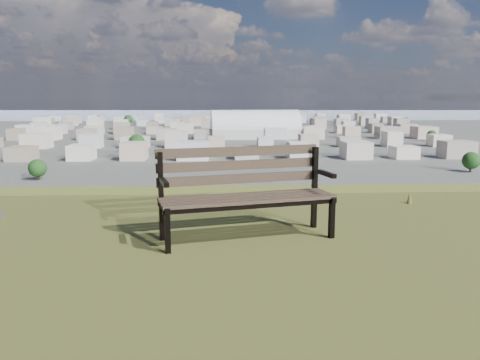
{
  "coord_description": "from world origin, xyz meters",
  "views": [
    {
      "loc": [
        -0.33,
        -3.3,
        26.51
      ],
      "look_at": [
        -0.04,
        3.57,
        25.3
      ],
      "focal_mm": 35.0,
      "sensor_mm": 36.0,
      "label": 1
    }
  ],
  "objects": [
    {
      "name": "far_hills",
      "position": [
        -60.92,
        1402.93,
        25.47
      ],
      "size": [
        2050.0,
        340.0,
        60.0
      ],
      "color": "#929CB5",
      "rests_on": "ground"
    },
    {
      "name": "grass_tufts",
      "position": [
        -0.67,
        -0.67,
        25.12
      ],
      "size": [
        12.0,
        7.38,
        0.28
      ],
      "color": "brown",
      "rests_on": "hilltop_mesa"
    },
    {
      "name": "arena",
      "position": [
        22.68,
        307.29,
        5.76
      ],
      "size": [
        59.61,
        28.92,
        24.43
      ],
      "rotation": [
        0.0,
        0.0,
        0.08
      ],
      "color": "#B7B7B2",
      "rests_on": "ground"
    },
    {
      "name": "city_trees",
      "position": [
        -26.39,
        319.0,
        4.83
      ],
      "size": [
        406.52,
        387.2,
        9.98
      ],
      "color": "#302118",
      "rests_on": "ground"
    },
    {
      "name": "city_blocks",
      "position": [
        0.0,
        394.44,
        3.5
      ],
      "size": [
        395.0,
        361.0,
        7.0
      ],
      "color": "beige",
      "rests_on": "ground"
    },
    {
      "name": "bay_water",
      "position": [
        0.0,
        900.0,
        0.0
      ],
      "size": [
        2400.0,
        700.0,
        0.12
      ],
      "primitive_type": "cube",
      "color": "#8092A3",
      "rests_on": "ground"
    },
    {
      "name": "park_bench",
      "position": [
        -0.07,
        1.67,
        25.55
      ],
      "size": [
        1.95,
        1.03,
        0.98
      ],
      "rotation": [
        0.0,
        0.0,
        0.25
      ],
      "color": "#413425",
      "rests_on": "hilltop_mesa"
    }
  ]
}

